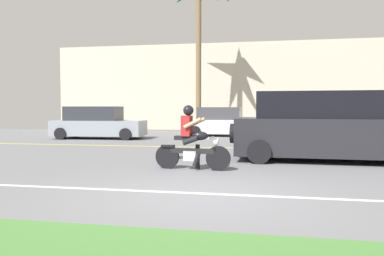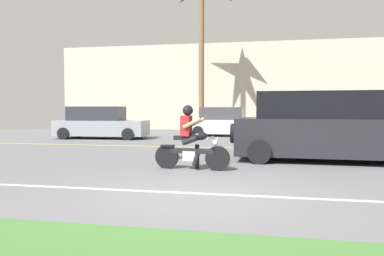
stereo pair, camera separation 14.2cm
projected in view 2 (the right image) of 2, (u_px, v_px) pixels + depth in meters
The scene contains 9 objects.
ground at pixel (220, 168), 9.69m from camera, with size 56.00×30.00×0.04m, color slate.
lane_line_near at pixel (197, 193), 6.77m from camera, with size 50.40×0.12×0.01m, color silver.
lane_line_far at pixel (237, 148), 14.41m from camera, with size 50.40×0.12×0.01m, color yellow.
motorcyclist at pixel (191, 142), 9.38m from camera, with size 1.86×0.61×1.56m.
suv_nearby at pixel (324, 127), 10.87m from camera, with size 5.11×2.29×1.94m.
parked_car_0 at pixel (100, 124), 18.96m from camera, with size 4.48×2.10×1.56m.
parked_car_1 at pixel (225, 123), 20.58m from camera, with size 3.80×1.97×1.52m.
parked_car_2 at pixel (329, 124), 17.40m from camera, with size 4.17×2.27×1.70m.
building_far at pixel (220, 88), 27.64m from camera, with size 21.92×4.00×5.76m, color beige.
Camera 2 is at (1.28, -6.57, 1.49)m, focal length 36.47 mm.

